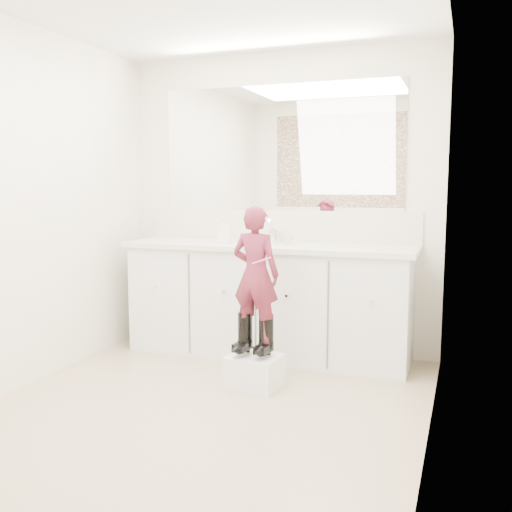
% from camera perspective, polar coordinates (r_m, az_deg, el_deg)
% --- Properties ---
extents(floor, '(3.00, 3.00, 0.00)m').
position_cam_1_polar(floor, '(3.55, -5.62, -15.22)').
color(floor, '#997C64').
rests_on(floor, ground).
extents(wall_back, '(2.60, 0.00, 2.60)m').
position_cam_1_polar(wall_back, '(4.67, 2.33, 5.34)').
color(wall_back, beige).
rests_on(wall_back, floor).
extents(wall_left, '(0.00, 3.00, 3.00)m').
position_cam_1_polar(wall_left, '(4.03, -22.73, 4.50)').
color(wall_left, beige).
rests_on(wall_left, floor).
extents(wall_right, '(0.00, 3.00, 3.00)m').
position_cam_1_polar(wall_right, '(2.95, 17.47, 3.95)').
color(wall_right, beige).
rests_on(wall_right, floor).
extents(vanity_cabinet, '(2.20, 0.55, 0.85)m').
position_cam_1_polar(vanity_cabinet, '(4.51, 1.18, -4.66)').
color(vanity_cabinet, silver).
rests_on(vanity_cabinet, floor).
extents(countertop, '(2.28, 0.58, 0.04)m').
position_cam_1_polar(countertop, '(4.42, 1.13, 0.95)').
color(countertop, beige).
rests_on(countertop, vanity_cabinet).
extents(backsplash, '(2.28, 0.03, 0.25)m').
position_cam_1_polar(backsplash, '(4.67, 2.26, 3.06)').
color(backsplash, beige).
rests_on(backsplash, countertop).
extents(mirror, '(2.00, 0.02, 1.00)m').
position_cam_1_polar(mirror, '(4.67, 2.31, 10.74)').
color(mirror, white).
rests_on(mirror, wall_back).
extents(faucet, '(0.08, 0.08, 0.10)m').
position_cam_1_polar(faucet, '(4.57, 1.82, 2.03)').
color(faucet, silver).
rests_on(faucet, countertop).
extents(cup, '(0.09, 0.09, 0.08)m').
position_cam_1_polar(cup, '(4.43, 3.25, 1.73)').
color(cup, beige).
rests_on(cup, countertop).
extents(soap_bottle, '(0.12, 0.12, 0.21)m').
position_cam_1_polar(soap_bottle, '(4.48, -3.24, 2.61)').
color(soap_bottle, silver).
rests_on(soap_bottle, countertop).
extents(step_stool, '(0.37, 0.32, 0.22)m').
position_cam_1_polar(step_stool, '(3.88, -0.15, -11.47)').
color(step_stool, white).
rests_on(step_stool, floor).
extents(boot_left, '(0.12, 0.20, 0.28)m').
position_cam_1_polar(boot_left, '(3.85, -1.10, -7.73)').
color(boot_left, black).
rests_on(boot_left, step_stool).
extents(boot_right, '(0.12, 0.20, 0.28)m').
position_cam_1_polar(boot_right, '(3.80, 1.03, -7.94)').
color(boot_right, black).
rests_on(boot_right, step_stool).
extents(toddler, '(0.35, 0.25, 0.90)m').
position_cam_1_polar(toddler, '(3.74, -0.04, -1.81)').
color(toddler, '#A6334B').
rests_on(toddler, step_stool).
extents(toothbrush, '(0.14, 0.03, 0.06)m').
position_cam_1_polar(toothbrush, '(3.63, 0.55, -0.46)').
color(toothbrush, '#E6598E').
rests_on(toothbrush, toddler).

